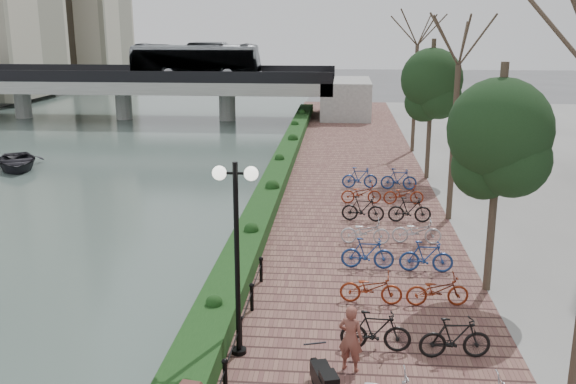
# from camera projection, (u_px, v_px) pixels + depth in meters

# --- Properties ---
(river_water) EXTENTS (30.00, 130.00, 0.02)m
(river_water) POSITION_uv_depth(u_px,v_px,m) (8.00, 170.00, 36.06)
(river_water) COLOR #4A5D56
(river_water) RESTS_ON ground
(promenade) EXTENTS (8.00, 75.00, 0.50)m
(promenade) POSITION_uv_depth(u_px,v_px,m) (347.00, 212.00, 27.23)
(promenade) COLOR brown
(promenade) RESTS_ON ground
(hedge) EXTENTS (1.10, 56.00, 0.60)m
(hedge) POSITION_uv_depth(u_px,v_px,m) (273.00, 183.00, 29.78)
(hedge) COLOR #153714
(hedge) RESTS_ON promenade
(lamppost) EXTENTS (1.02, 0.32, 4.58)m
(lamppost) POSITION_uv_depth(u_px,v_px,m) (236.00, 217.00, 14.19)
(lamppost) COLOR black
(lamppost) RESTS_ON promenade
(motorcycle) EXTENTS (0.93, 1.65, 0.98)m
(motorcycle) POSITION_uv_depth(u_px,v_px,m) (323.00, 379.00, 13.00)
(motorcycle) COLOR black
(motorcycle) RESTS_ON promenade
(pedestrian) EXTENTS (0.65, 0.53, 1.54)m
(pedestrian) POSITION_uv_depth(u_px,v_px,m) (351.00, 338.00, 14.11)
(pedestrian) COLOR brown
(pedestrian) RESTS_ON promenade
(bicycle_parking) EXTENTS (2.40, 19.89, 1.00)m
(bicycle_parking) POSITION_uv_depth(u_px,v_px,m) (394.00, 244.00, 21.07)
(bicycle_parking) COLOR silver
(bicycle_parking) RESTS_ON promenade
(street_trees) EXTENTS (3.20, 37.12, 6.80)m
(street_trees) POSITION_uv_depth(u_px,v_px,m) (470.00, 156.00, 21.39)
(street_trees) COLOR #34281F
(street_trees) RESTS_ON promenade
(bridge) EXTENTS (36.00, 10.77, 6.50)m
(bridge) POSITION_uv_depth(u_px,v_px,m) (137.00, 80.00, 54.38)
(bridge) COLOR gray
(bridge) RESTS_ON ground
(boat) EXTENTS (4.81, 5.32, 0.90)m
(boat) POSITION_uv_depth(u_px,v_px,m) (16.00, 161.00, 36.13)
(boat) COLOR #242328
(boat) RESTS_ON river_water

